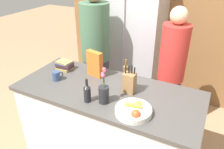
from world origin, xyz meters
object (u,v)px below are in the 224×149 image
(knife_block, at_px, (129,83))
(book_stack, at_px, (65,65))
(coffee_mug, at_px, (56,76))
(flower_vase, at_px, (104,93))
(fruit_bowl, at_px, (134,110))
(bottle_oil, at_px, (126,70))
(person_in_blue, at_px, (171,68))
(refrigerator, at_px, (135,39))
(cereal_box, at_px, (95,64))
(person_at_sink, at_px, (96,48))
(bottle_vinegar, at_px, (87,93))

(knife_block, bearing_deg, book_stack, 172.70)
(coffee_mug, bearing_deg, knife_block, 9.65)
(knife_block, xyz_separation_m, flower_vase, (-0.14, -0.26, -0.00))
(fruit_bowl, distance_m, knife_block, 0.34)
(bottle_oil, distance_m, person_in_blue, 0.60)
(flower_vase, distance_m, coffee_mug, 0.66)
(refrigerator, bearing_deg, knife_block, -71.03)
(person_in_blue, bearing_deg, coffee_mug, -156.97)
(refrigerator, xyz_separation_m, flower_vase, (0.30, -1.53, 0.02))
(book_stack, bearing_deg, knife_block, -7.30)
(knife_block, height_order, cereal_box, cereal_box)
(bottle_oil, bearing_deg, fruit_bowl, -60.07)
(person_in_blue, bearing_deg, flower_vase, -127.82)
(person_in_blue, bearing_deg, book_stack, -168.00)
(bottle_oil, bearing_deg, person_at_sink, 147.41)
(knife_block, bearing_deg, refrigerator, 108.97)
(cereal_box, bearing_deg, bottle_oil, 20.20)
(fruit_bowl, bearing_deg, cereal_box, 145.66)
(bottle_vinegar, bearing_deg, knife_block, 48.86)
(refrigerator, height_order, person_in_blue, refrigerator)
(knife_block, xyz_separation_m, bottle_vinegar, (-0.27, -0.31, -0.01))
(cereal_box, bearing_deg, person_in_blue, 37.94)
(coffee_mug, relative_size, person_in_blue, 0.07)
(refrigerator, height_order, coffee_mug, refrigerator)
(fruit_bowl, relative_size, flower_vase, 0.90)
(fruit_bowl, xyz_separation_m, person_at_sink, (-0.92, 0.93, 0.06))
(person_at_sink, relative_size, person_in_blue, 1.11)
(bottle_oil, relative_size, person_in_blue, 0.13)
(flower_vase, bearing_deg, coffee_mug, 168.83)
(knife_block, height_order, coffee_mug, knife_block)
(fruit_bowl, distance_m, flower_vase, 0.31)
(bottle_oil, bearing_deg, cereal_box, -159.80)
(flower_vase, bearing_deg, refrigerator, 101.15)
(coffee_mug, bearing_deg, fruit_bowl, -9.54)
(refrigerator, distance_m, flower_vase, 1.56)
(bottle_oil, distance_m, person_at_sink, 0.72)
(book_stack, bearing_deg, person_at_sink, 78.75)
(refrigerator, bearing_deg, coffee_mug, -103.60)
(fruit_bowl, height_order, knife_block, knife_block)
(refrigerator, height_order, flower_vase, refrigerator)
(book_stack, xyz_separation_m, person_at_sink, (0.11, 0.53, 0.04))
(refrigerator, height_order, knife_block, refrigerator)
(knife_block, height_order, person_at_sink, person_at_sink)
(fruit_bowl, distance_m, bottle_oil, 0.63)
(cereal_box, distance_m, bottle_oil, 0.34)
(knife_block, xyz_separation_m, coffee_mug, (-0.78, -0.13, -0.05))
(refrigerator, relative_size, cereal_box, 7.17)
(refrigerator, distance_m, person_at_sink, 0.71)
(refrigerator, xyz_separation_m, bottle_vinegar, (0.16, -1.59, 0.01))
(refrigerator, xyz_separation_m, person_in_blue, (0.69, -0.58, -0.08))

